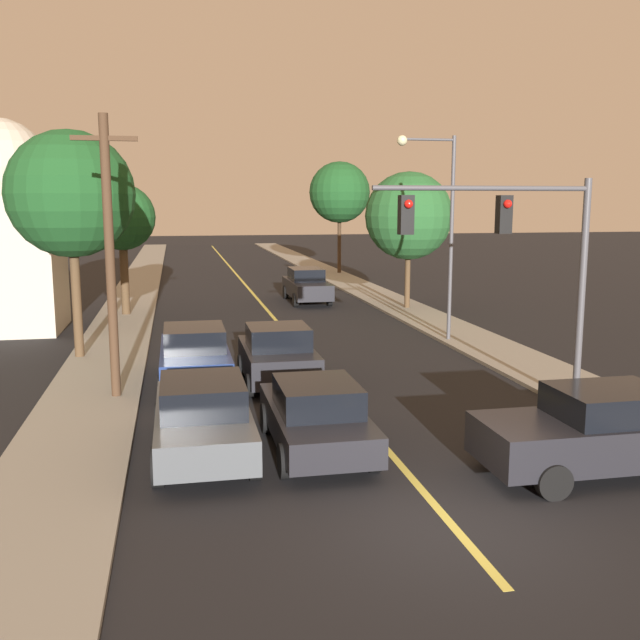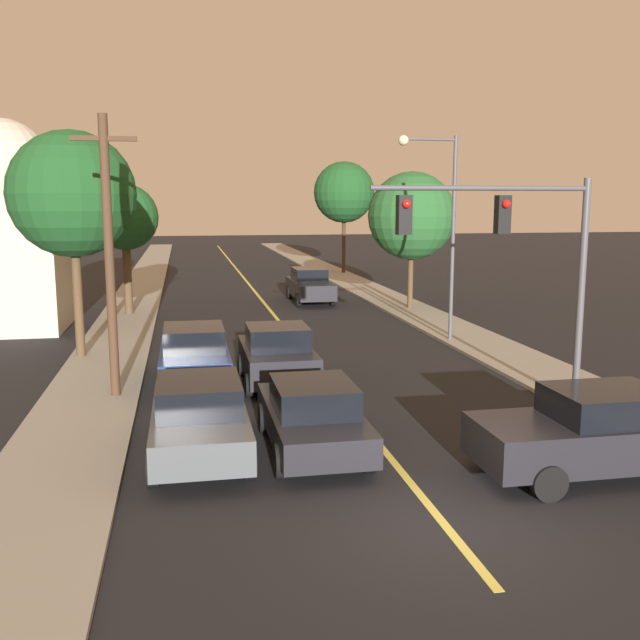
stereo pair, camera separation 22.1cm
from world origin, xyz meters
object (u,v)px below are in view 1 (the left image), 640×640
car_outer_lane_front (203,417)px  tree_left_near (71,195)px  streetlamp_right (439,210)px  tree_right_near (409,216)px  tree_left_far (122,218)px  car_near_lane_second (278,355)px  car_near_lane_front (316,415)px  tree_right_far (340,192)px  car_outer_lane_second (195,356)px  car_far_oncoming (307,285)px  domed_building_left (3,228)px  utility_pole_left (110,252)px  traffic_signal_mast (514,243)px  car_crossing_right (602,431)px

car_outer_lane_front → tree_left_near: tree_left_near is taller
streetlamp_right → tree_right_near: (1.51, 7.83, -0.37)m
tree_left_far → car_near_lane_second: bearing=-69.4°
car_near_lane_front → car_outer_lane_front: size_ratio=0.94×
car_near_lane_second → tree_right_far: size_ratio=0.50×
car_outer_lane_second → tree_left_near: bearing=131.6°
car_far_oncoming → tree_right_near: tree_right_near is taller
car_near_lane_second → tree_right_near: size_ratio=0.61×
tree_left_far → domed_building_left: 5.13m
car_outer_lane_front → tree_right_far: tree_right_far is taller
streetlamp_right → tree_left_far: 14.26m
car_near_lane_second → tree_right_near: bearing=57.7°
car_outer_lane_front → utility_pole_left: (-2.06, 4.71, 3.00)m
utility_pole_left → tree_left_near: tree_left_near is taller
car_near_lane_second → tree_left_far: size_ratio=0.68×
streetlamp_right → tree_right_far: size_ratio=0.94×
car_far_oncoming → domed_building_left: 14.67m
car_outer_lane_second → utility_pole_left: utility_pole_left is taller
car_outer_lane_front → tree_right_far: bearing=72.8°
traffic_signal_mast → utility_pole_left: size_ratio=0.78×
tree_right_near → streetlamp_right: bearing=-100.9°
car_outer_lane_front → car_outer_lane_second: size_ratio=1.01×
car_outer_lane_second → car_near_lane_front: bearing=-68.9°
tree_right_far → domed_building_left: (-17.97, -19.30, -1.63)m
streetlamp_right → tree_left_near: (-12.42, -0.43, 0.52)m
tree_left_near → car_near_lane_front: bearing=-59.5°
tree_right_near → domed_building_left: 17.47m
car_far_oncoming → tree_left_far: bearing=18.7°
car_outer_lane_second → tree_right_near: tree_right_near is taller
car_near_lane_second → traffic_signal_mast: bearing=-34.7°
car_outer_lane_second → tree_left_far: 13.66m
car_near_lane_front → car_crossing_right: size_ratio=0.95×
car_outer_lane_front → car_outer_lane_second: car_outer_lane_second is taller
car_near_lane_second → car_crossing_right: (5.03, -7.88, 0.00)m
streetlamp_right → tree_left_near: 12.44m
traffic_signal_mast → car_near_lane_front: bearing=-159.4°
streetlamp_right → tree_left_near: streetlamp_right is taller
tree_left_near → tree_right_far: bearing=60.2°
utility_pole_left → car_outer_lane_front: bearing=-66.4°
car_far_oncoming → utility_pole_left: size_ratio=0.71×
car_crossing_right → traffic_signal_mast: (0.20, 4.26, 3.29)m
traffic_signal_mast → tree_right_far: tree_right_far is taller
car_near_lane_second → domed_building_left: (-9.31, 10.54, 3.26)m
car_crossing_right → tree_left_near: size_ratio=0.64×
utility_pole_left → tree_left_near: bearing=106.6°
domed_building_left → tree_left_far: bearing=32.5°
car_crossing_right → domed_building_left: bearing=37.9°
car_near_lane_second → car_far_oncoming: (3.81, 16.27, 0.04)m
tree_left_far → car_far_oncoming: bearing=18.7°
car_outer_lane_front → car_crossing_right: 7.71m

